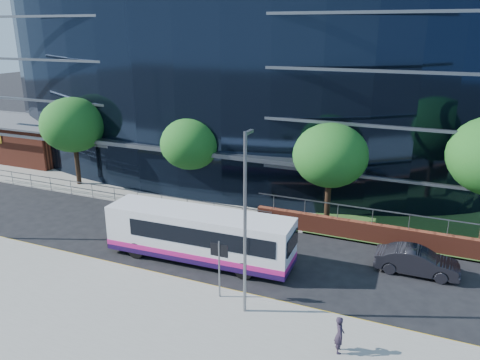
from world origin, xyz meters
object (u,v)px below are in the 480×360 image
at_px(tree_far_b, 191,144).
at_px(streetlight_east, 245,220).
at_px(parked_car, 417,261).
at_px(street_sign, 219,257).
at_px(city_bus, 201,235).
at_px(tree_far_c, 330,155).
at_px(brick_pavilion, 35,139).
at_px(tree_far_a, 73,125).
at_px(pedestrian, 339,335).

bearing_deg(tree_far_b, streetlight_east, -52.37).
height_order(tree_far_b, parked_car, tree_far_b).
distance_m(street_sign, city_bus, 4.07).
xyz_separation_m(streetlight_east, parked_car, (6.68, 6.70, -3.76)).
bearing_deg(city_bus, street_sign, -52.09).
height_order(tree_far_c, parked_car, tree_far_c).
bearing_deg(tree_far_c, brick_pavilion, 171.18).
bearing_deg(parked_car, city_bus, 104.89).
bearing_deg(streetlight_east, brick_pavilion, 150.76).
relative_size(tree_far_a, streetlight_east, 0.87).
height_order(parked_car, pedestrian, pedestrian).
height_order(street_sign, pedestrian, street_sign).
xyz_separation_m(tree_far_b, streetlight_east, (9.00, -11.67, 0.23)).
xyz_separation_m(tree_far_c, streetlight_east, (-1.00, -11.17, -0.10)).
bearing_deg(pedestrian, brick_pavilion, 43.98).
bearing_deg(city_bus, parked_car, 13.65).
bearing_deg(pedestrian, street_sign, 55.11).
relative_size(tree_far_b, city_bus, 0.59).
xyz_separation_m(tree_far_b, city_bus, (4.92, -8.01, -2.74)).
distance_m(tree_far_c, streetlight_east, 11.22).
bearing_deg(street_sign, city_bus, 130.01).
bearing_deg(tree_far_b, parked_car, -17.62).
xyz_separation_m(street_sign, tree_far_c, (2.50, 10.59, 2.39)).
distance_m(tree_far_c, pedestrian, 13.25).
height_order(tree_far_a, tree_far_b, tree_far_a).
bearing_deg(city_bus, tree_far_a, 151.16).
bearing_deg(street_sign, tree_far_a, 148.83).
height_order(tree_far_c, city_bus, tree_far_c).
bearing_deg(parked_car, street_sign, 125.90).
distance_m(brick_pavilion, streetlight_east, 32.19).
bearing_deg(tree_far_a, parked_car, -9.89).
xyz_separation_m(brick_pavilion, tree_far_c, (29.00, -4.50, 2.60)).
bearing_deg(tree_far_a, tree_far_c, 0.00).
bearing_deg(tree_far_b, tree_far_a, -177.14).
relative_size(tree_far_c, city_bus, 0.63).
distance_m(street_sign, tree_far_a, 20.63).
height_order(brick_pavilion, pedestrian, brick_pavilion).
distance_m(brick_pavilion, tree_far_c, 29.46).
bearing_deg(streetlight_east, city_bus, 138.11).
distance_m(brick_pavilion, city_bus, 26.77).
xyz_separation_m(brick_pavilion, streetlight_east, (28.00, -15.67, 2.50)).
xyz_separation_m(street_sign, tree_far_b, (-7.50, 11.09, 2.06)).
bearing_deg(brick_pavilion, tree_far_b, -11.88).
bearing_deg(tree_far_a, streetlight_east, -30.46).
distance_m(brick_pavilion, street_sign, 30.49).
height_order(brick_pavilion, city_bus, brick_pavilion).
distance_m(tree_far_a, parked_car, 26.40).
relative_size(tree_far_c, streetlight_east, 0.81).
relative_size(tree_far_a, city_bus, 0.68).
bearing_deg(city_bus, tree_far_b, 119.44).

